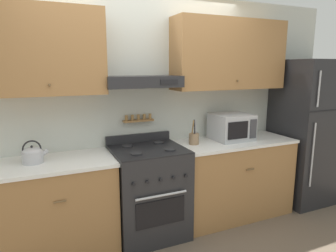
{
  "coord_description": "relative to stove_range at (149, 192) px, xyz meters",
  "views": [
    {
      "loc": [
        -1.01,
        -2.48,
        1.77
      ],
      "look_at": [
        0.21,
        0.27,
        1.17
      ],
      "focal_mm": 32.0,
      "sensor_mm": 36.0,
      "label": 1
    }
  ],
  "objects": [
    {
      "name": "ground_plane",
      "position": [
        0.0,
        -0.31,
        -0.48
      ],
      "size": [
        16.0,
        16.0,
        0.0
      ],
      "primitive_type": "plane",
      "color": "brown"
    },
    {
      "name": "wall_back",
      "position": [
        0.09,
        0.3,
        1.03
      ],
      "size": [
        5.2,
        0.46,
        2.55
      ],
      "color": "silver",
      "rests_on": "ground_plane"
    },
    {
      "name": "counter_left",
      "position": [
        -0.9,
        0.02,
        -0.02
      ],
      "size": [
        1.05,
        0.66,
        0.92
      ],
      "color": "olive",
      "rests_on": "ground_plane"
    },
    {
      "name": "counter_right",
      "position": [
        1.08,
        0.02,
        -0.02
      ],
      "size": [
        1.41,
        0.66,
        0.92
      ],
      "color": "olive",
      "rests_on": "ground_plane"
    },
    {
      "name": "stove_range",
      "position": [
        0.0,
        0.0,
        0.0
      ],
      "size": [
        0.74,
        0.7,
        1.04
      ],
      "color": "#232326",
      "rests_on": "ground_plane"
    },
    {
      "name": "refrigerator",
      "position": [
        2.23,
        -0.01,
        0.45
      ],
      "size": [
        0.8,
        0.71,
        1.86
      ],
      "color": "#232326",
      "rests_on": "ground_plane"
    },
    {
      "name": "tea_kettle",
      "position": [
        -1.08,
        0.05,
        0.52
      ],
      "size": [
        0.23,
        0.18,
        0.21
      ],
      "color": "#B7B7BC",
      "rests_on": "counter_left"
    },
    {
      "name": "microwave",
      "position": [
        1.07,
        0.07,
        0.6
      ],
      "size": [
        0.44,
        0.4,
        0.3
      ],
      "color": "#ADAFB5",
      "rests_on": "counter_right"
    },
    {
      "name": "utensil_crock",
      "position": [
        0.56,
        0.05,
        0.51
      ],
      "size": [
        0.11,
        0.11,
        0.28
      ],
      "color": "#8E7051",
      "rests_on": "counter_right"
    }
  ]
}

